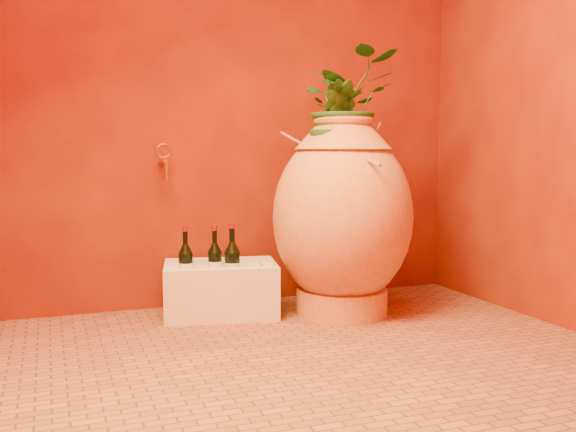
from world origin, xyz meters
name	(u,v)px	position (x,y,z in m)	size (l,w,h in m)	color
floor	(310,355)	(0.00, 0.00, 0.00)	(2.50, 2.50, 0.00)	brown
wall_back	(237,67)	(0.00, 1.00, 1.25)	(2.50, 0.02, 2.50)	#5F0F05
wall_right	(568,53)	(1.25, 0.00, 1.25)	(0.02, 2.00, 2.50)	#5F0F05
amphora	(342,216)	(0.40, 0.55, 0.49)	(0.82, 0.82, 0.99)	orange
stone_basin	(221,290)	(-0.17, 0.75, 0.12)	(0.61, 0.48, 0.26)	beige
wine_bottle_a	(215,264)	(-0.18, 0.81, 0.25)	(0.07, 0.07, 0.30)	black
wine_bottle_b	(232,265)	(-0.13, 0.69, 0.26)	(0.08, 0.08, 0.32)	black
wine_bottle_c	(186,266)	(-0.33, 0.80, 0.25)	(0.07, 0.07, 0.30)	black
wall_tap	(164,160)	(-0.41, 0.91, 0.77)	(0.08, 0.17, 0.18)	#A06025
plant_main	(345,105)	(0.42, 0.57, 1.04)	(0.47, 0.41, 0.52)	#1C4F1E
plant_side	(333,124)	(0.33, 0.52, 0.94)	(0.23, 0.18, 0.41)	#1C4F1E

